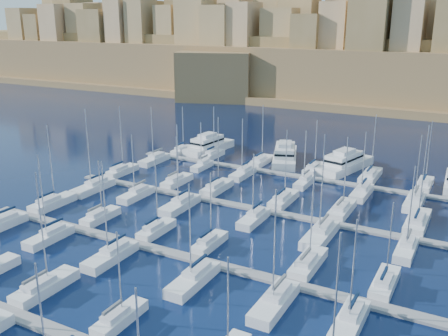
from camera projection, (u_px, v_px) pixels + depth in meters
The scene contains 46 objects.
ground at pixel (238, 232), 81.60m from camera, with size 600.00×600.00×0.00m, color black.
pontoon_mid_near at pixel (201, 261), 71.43m from camera, with size 84.00×2.00×0.40m, color slate.
pontoon_mid_far at pixel (263, 210), 89.96m from camera, with size 84.00×2.00×0.40m, color slate.
pontoon_far at pixel (304, 177), 108.48m from camera, with size 84.00×2.00×0.40m, color slate.
sailboat_2 at pixel (45, 287), 63.50m from camera, with size 2.82×9.41×16.17m.
sailboat_3 at pixel (120, 318), 56.98m from camera, with size 2.31×7.70×11.53m.
sailboat_12 at pixel (52, 203), 92.05m from camera, with size 2.86×9.53×15.62m.
sailboat_13 at pixel (100, 216), 85.89m from camera, with size 2.40×8.01×10.94m.
sailboat_14 at pixel (156, 230), 80.56m from camera, with size 2.41×8.03×12.79m.
sailboat_15 at pixel (209, 243), 75.89m from camera, with size 2.33×7.75×12.09m.
sailboat_16 at pixel (308, 263), 69.55m from camera, with size 2.82×9.39×14.70m.
sailboat_17 at pixel (385, 283), 64.44m from camera, with size 2.57×8.55×11.98m.
sailboat_18 at pixel (1, 224), 82.72m from camera, with size 2.76×9.19×13.24m.
sailboat_19 at pixel (50, 236), 78.04m from camera, with size 2.57×8.56×14.43m.
sailboat_20 at pixel (111, 255), 71.80m from camera, with size 2.86×9.54×15.32m.
sailboat_21 at pixel (193, 279), 65.37m from camera, with size 2.92×9.73×14.42m.
sailboat_22 at pixel (275, 302), 60.08m from camera, with size 2.96×9.85×15.66m.
sailboat_23 at pixel (350, 321), 56.32m from camera, with size 2.71×9.04×13.70m.
sailboat_24 at pixel (122, 171), 111.12m from camera, with size 2.70×9.01×15.40m.
sailboat_25 at pixel (177, 181), 104.30m from camera, with size 2.63×8.77×12.98m.
sailboat_26 at pixel (217, 188), 100.23m from camera, with size 2.81×9.37×15.33m.
sailboat_27 at pixel (283, 199), 93.79m from camera, with size 2.84×9.47×14.25m.
sailboat_28 at pixel (342, 210), 88.86m from camera, with size 2.93×9.76×14.22m.
sailboat_29 at pixel (417, 222), 83.55m from camera, with size 3.25×10.83×17.50m.
sailboat_30 at pixel (94, 187), 100.53m from camera, with size 3.07×10.22×17.11m.
sailboat_31 at pixel (136, 194), 96.54m from camera, with size 2.60×8.68×13.00m.
sailboat_32 at pixel (180, 205), 91.17m from camera, with size 3.02×10.07×13.96m.
sailboat_33 at pixel (254, 218), 85.12m from camera, with size 2.61×8.71×12.58m.
sailboat_34 at pixel (320, 234), 78.68m from camera, with size 3.29×10.98×17.45m.
sailboat_35 at pixel (406, 249), 73.89m from camera, with size 2.56×8.52×14.02m.
sailboat_36 at pixel (182, 150), 128.17m from camera, with size 2.36×7.88×12.26m.
sailboat_37 at pixel (213, 155), 124.14m from camera, with size 2.42×8.05×13.01m.
sailboat_38 at pixel (261, 161), 118.66m from camera, with size 2.69×8.97×14.38m.
sailboat_39 at pixel (314, 169), 112.70m from camera, with size 2.68×8.94×12.16m.
sailboat_40 at pixel (370, 176), 107.63m from camera, with size 3.11×10.36×14.38m.
sailboat_41 at pixel (424, 185), 102.05m from camera, with size 2.72×9.06×14.19m.
sailboat_42 at pixel (155, 160), 119.87m from camera, with size 2.84×9.47×13.86m.
sailboat_43 at pixel (202, 166), 115.12m from camera, with size 2.13×7.11×11.27m.
sailboat_44 at pixel (243, 173), 109.45m from camera, with size 2.65×8.82×13.30m.
sailboat_45 at pixel (304, 182), 103.63m from camera, with size 2.29×7.62×12.04m.
sailboat_46 at pixel (362, 193), 97.48m from camera, with size 2.76×9.21×13.33m.
sailboat_47 at pixel (415, 202), 92.70m from camera, with size 2.98×9.94×13.92m.
motor_yacht_a at pixel (209, 145), 129.23m from camera, with size 6.72×16.63×5.25m.
motor_yacht_b at pixel (285, 155), 120.39m from camera, with size 10.95×18.48×5.25m.
motor_yacht_c at pixel (345, 163), 113.71m from camera, with size 9.40×18.39×5.25m.
fortified_city at pixel (406, 64), 208.10m from camera, with size 460.00×108.95×59.52m.
Camera 1 is at (33.55, -67.14, 33.75)m, focal length 40.00 mm.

